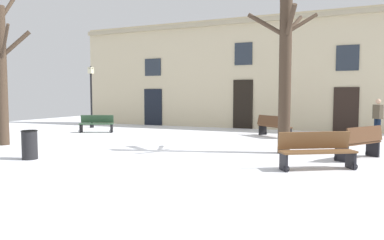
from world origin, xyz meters
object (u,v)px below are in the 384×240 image
object	(u,v)px
tree_foreground	(285,64)
bench_near_center_tree	(317,150)
bench_facing_shops	(97,124)
bench_near_lamp	(360,142)
person_near_bench	(378,116)
bench_back_to_back_right	(273,126)
tree_center	(2,72)
streetlamp	(91,90)
litter_bin	(30,145)

from	to	relation	value
tree_foreground	bench_near_center_tree	xyz separation A→B (m)	(1.10, -2.19, -2.31)
bench_facing_shops	bench_near_lamp	bearing A→B (deg)	-39.15
tree_foreground	bench_near_center_tree	world-z (taller)	tree_foreground
bench_facing_shops	person_near_bench	world-z (taller)	person_near_bench
bench_back_to_back_right	person_near_bench	xyz separation A→B (m)	(4.20, 1.63, 0.45)
tree_center	streetlamp	bearing A→B (deg)	102.47
tree_foreground	bench_facing_shops	xyz separation A→B (m)	(-9.42, 2.74, -2.35)
tree_foreground	bench_near_lamp	xyz separation A→B (m)	(2.16, -0.30, -2.30)
tree_center	bench_near_center_tree	size ratio (longest dim) A/B	3.03
bench_facing_shops	bench_back_to_back_right	distance (m)	8.49
streetlamp	bench_near_lamp	bearing A→B (deg)	-20.40
bench_back_to_back_right	bench_near_lamp	distance (m)	5.59
tree_center	bench_back_to_back_right	xyz separation A→B (m)	(8.72, 6.39, -2.20)
bench_facing_shops	person_near_bench	distance (m)	12.95
streetlamp	person_near_bench	size ratio (longest dim) A/B	2.08
bench_near_center_tree	person_near_bench	bearing A→B (deg)	45.28
tree_center	bench_back_to_back_right	world-z (taller)	tree_center
tree_center	person_near_bench	distance (m)	15.30
bench_back_to_back_right	bench_near_center_tree	xyz separation A→B (m)	(2.17, -6.46, -0.00)
bench_near_center_tree	bench_near_lamp	world-z (taller)	bench_near_lamp
litter_bin	bench_near_center_tree	world-z (taller)	bench_near_center_tree
tree_center	bench_facing_shops	size ratio (longest dim) A/B	3.39
bench_facing_shops	tree_center	bearing A→B (deg)	-118.67
litter_bin	person_near_bench	xyz separation A→B (m)	(9.66, 9.83, 0.51)
tree_foreground	bench_near_lamp	size ratio (longest dim) A/B	3.10
tree_foreground	bench_back_to_back_right	bearing A→B (deg)	103.98
bench_near_lamp	bench_near_center_tree	bearing A→B (deg)	4.92
litter_bin	tree_foreground	bearing A→B (deg)	31.11
litter_bin	streetlamp	bearing A→B (deg)	118.87
bench_near_lamp	person_near_bench	bearing A→B (deg)	-154.77
bench_facing_shops	person_near_bench	bearing A→B (deg)	-10.32
tree_foreground	streetlamp	size ratio (longest dim) A/B	1.46
person_near_bench	bench_back_to_back_right	bearing A→B (deg)	69.99
tree_center	bench_back_to_back_right	distance (m)	11.03
tree_foreground	bench_back_to_back_right	world-z (taller)	tree_foreground
litter_bin	person_near_bench	bearing A→B (deg)	45.50
tree_foreground	bench_near_lamp	bearing A→B (deg)	-7.97
litter_bin	person_near_bench	world-z (taller)	person_near_bench
person_near_bench	bench_near_lamp	bearing A→B (deg)	129.84
tree_foreground	bench_near_lamp	distance (m)	3.17
litter_bin	bench_facing_shops	size ratio (longest dim) A/B	0.50
tree_foreground	bench_facing_shops	bearing A→B (deg)	163.76
litter_bin	bench_near_center_tree	xyz separation A→B (m)	(7.63, 1.74, 0.06)
litter_bin	bench_facing_shops	world-z (taller)	bench_facing_shops
streetlamp	bench_facing_shops	world-z (taller)	streetlamp
bench_back_to_back_right	bench_near_lamp	bearing A→B (deg)	165.52
tree_center	bench_near_lamp	world-z (taller)	tree_center
bench_near_center_tree	litter_bin	bearing A→B (deg)	162.27
tree_center	person_near_bench	world-z (taller)	tree_center
bench_back_to_back_right	tree_foreground	bearing A→B (deg)	144.29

